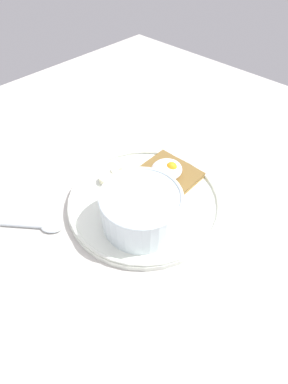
{
  "coord_description": "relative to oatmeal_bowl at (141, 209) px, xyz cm",
  "views": [
    {
      "loc": [
        -25.75,
        -24.65,
        42.42
      ],
      "look_at": [
        0.0,
        0.0,
        5.0
      ],
      "focal_mm": 28.0,
      "sensor_mm": 36.0,
      "label": 1
    }
  ],
  "objects": [
    {
      "name": "plate",
      "position": [
        3.84,
        3.04,
        -3.4
      ],
      "size": [
        27.06,
        27.06,
        1.6
      ],
      "color": "white",
      "rests_on": "ground_plane"
    },
    {
      "name": "banana_slice_front",
      "position": [
        5.82,
        11.13,
        -2.69
      ],
      "size": [
        4.17,
        4.12,
        1.22
      ],
      "color": "beige",
      "rests_on": "plate"
    },
    {
      "name": "banana_slice_left",
      "position": [
        2.32,
        11.28,
        -2.57
      ],
      "size": [
        3.56,
        3.62,
        1.4
      ],
      "color": "#F0EBBF",
      "rests_on": "plate"
    },
    {
      "name": "poached_egg",
      "position": [
        10.69,
        3.68,
        -0.79
      ],
      "size": [
        5.92,
        5.63,
        2.96
      ],
      "color": "white",
      "rests_on": "toast_slice"
    },
    {
      "name": "ground_plane",
      "position": [
        3.84,
        3.04,
        -5.2
      ],
      "size": [
        120.0,
        120.0,
        2.0
      ],
      "primitive_type": "cube",
      "color": "beige",
      "rests_on": "ground"
    },
    {
      "name": "banana_slice_back",
      "position": [
        3.45,
        8.38,
        -2.48
      ],
      "size": [
        4.22,
        4.22,
        1.66
      ],
      "color": "beige",
      "rests_on": "plate"
    },
    {
      "name": "spoon",
      "position": [
        -12.15,
        11.91,
        -3.8
      ],
      "size": [
        7.88,
        9.25,
        0.8
      ],
      "color": "silver",
      "rests_on": "ground_plane"
    },
    {
      "name": "toast_slice",
      "position": [
        10.64,
        3.76,
        -2.55
      ],
      "size": [
        10.78,
        10.78,
        1.15
      ],
      "color": "brown",
      "rests_on": "plate"
    },
    {
      "name": "oatmeal_bowl",
      "position": [
        0.0,
        0.0,
        0.0
      ],
      "size": [
        13.12,
        13.12,
        6.54
      ],
      "color": "white",
      "rests_on": "plate"
    }
  ]
}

